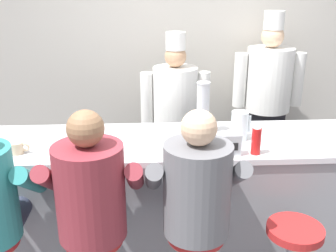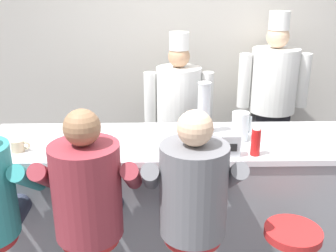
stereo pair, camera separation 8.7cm
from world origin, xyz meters
name	(u,v)px [view 1 (the left image)]	position (x,y,z in m)	size (l,w,h in m)	color
wall_back	(177,54)	(0.00, 1.86, 1.35)	(10.00, 0.06, 2.70)	beige
diner_counter	(191,199)	(0.00, 0.37, 0.49)	(3.01, 0.74, 0.99)	gray
ketchup_bottle_red	(256,139)	(0.38, 0.10, 1.09)	(0.06, 0.06, 0.23)	red
water_pitcher_clear	(240,125)	(0.33, 0.36, 1.09)	(0.14, 0.12, 0.21)	silver
breakfast_plate	(87,144)	(-0.75, 0.29, 1.00)	(0.27, 0.27, 0.05)	white
coffee_mug_tan	(17,148)	(-1.19, 0.19, 1.02)	(0.13, 0.09, 0.08)	beige
coffee_mug_blue	(201,137)	(0.05, 0.31, 1.03)	(0.13, 0.08, 0.08)	#4C7AB2
cup_stack_steel	(203,108)	(0.09, 0.52, 1.18)	(0.10, 0.10, 0.39)	#B7BABF
napkin_dispenser_chrome	(231,145)	(0.22, 0.09, 1.06)	(0.13, 0.08, 0.14)	silver
diner_seated_maroon	(92,197)	(-0.65, -0.26, 0.90)	(0.59, 0.59, 1.43)	#B2B5BA
diner_seated_grey	(196,195)	(-0.05, -0.26, 0.90)	(0.59, 0.58, 1.42)	#B2B5BA
cook_in_whites_near	(175,112)	(-0.06, 1.26, 0.90)	(0.64, 0.41, 1.64)	#232328
cook_in_whites_far	(267,95)	(0.89, 1.51, 0.99)	(0.71, 0.45, 1.81)	#232328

